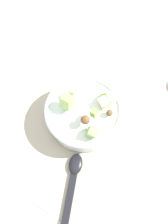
% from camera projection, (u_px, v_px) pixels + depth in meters
% --- Properties ---
extents(ground_plane, '(2.40, 2.40, 0.00)m').
position_uv_depth(ground_plane, '(77.00, 122.00, 0.83)').
color(ground_plane, silver).
extents(placemat, '(0.49, 0.37, 0.01)m').
position_uv_depth(placemat, '(77.00, 122.00, 0.83)').
color(placemat, '#BCB299').
rests_on(placemat, ground_plane).
extents(salad_bowl, '(0.21, 0.21, 0.11)m').
position_uv_depth(salad_bowl, '(84.00, 114.00, 0.79)').
color(salad_bowl, white).
rests_on(salad_bowl, placemat).
extents(serving_spoon, '(0.19, 0.10, 0.01)m').
position_uv_depth(serving_spoon, '(73.00, 179.00, 0.75)').
color(serving_spoon, black).
rests_on(serving_spoon, placemat).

